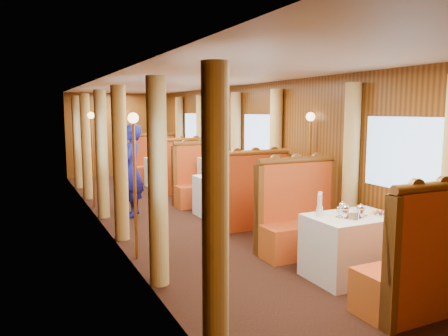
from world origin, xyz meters
TOP-DOWN VIEW (x-y plane):
  - floor at (0.00, 0.00)m, footprint 3.00×12.00m
  - ceiling at (0.00, 0.00)m, footprint 3.00×12.00m
  - wall_far at (0.00, 6.00)m, footprint 3.00×0.01m
  - wall_left at (-1.50, 0.00)m, footprint 0.01×12.00m
  - wall_right at (1.50, 0.00)m, footprint 0.01×12.00m
  - doorway_far at (0.00, 5.97)m, footprint 0.80×0.04m
  - table_near at (0.75, -3.50)m, footprint 1.05×0.72m
  - banquette_near_fwd at (0.75, -4.51)m, footprint 1.30×0.55m
  - banquette_near_aft at (0.75, -2.49)m, footprint 1.30×0.55m
  - table_mid at (0.75, 0.00)m, footprint 1.05×0.72m
  - banquette_mid_fwd at (0.75, -1.01)m, footprint 1.30×0.55m
  - banquette_mid_aft at (0.75, 1.01)m, footprint 1.30×0.55m
  - table_far at (0.75, 3.50)m, footprint 1.05×0.72m
  - banquette_far_fwd at (0.75, 2.49)m, footprint 1.30×0.55m
  - banquette_far_aft at (0.75, 4.51)m, footprint 1.30×0.55m
  - tea_tray at (0.68, -3.56)m, footprint 0.42×0.38m
  - teapot_left at (0.57, -3.57)m, footprint 0.18×0.16m
  - teapot_right at (0.75, -3.61)m, footprint 0.16×0.13m
  - teapot_back at (0.65, -3.42)m, footprint 0.16×0.12m
  - fruit_plate at (1.04, -3.62)m, footprint 0.23×0.23m
  - cup_inboard at (0.35, -3.38)m, footprint 0.08×0.08m
  - cup_outboard at (0.46, -3.25)m, footprint 0.08×0.08m
  - rose_vase_mid at (0.74, -0.02)m, footprint 0.06×0.06m
  - rose_vase_far at (0.75, 3.53)m, footprint 0.06×0.06m
  - window_left_near at (-1.49, -3.50)m, footprint 0.01×1.20m
  - curtain_left_near_a at (-1.38, -4.28)m, footprint 0.22×0.22m
  - curtain_left_near_b at (-1.38, -2.72)m, footprint 0.22×0.22m
  - window_right_near at (1.49, -3.50)m, footprint 0.01×1.20m
  - curtain_right_near_b at (1.38, -2.72)m, footprint 0.22×0.22m
  - window_left_mid at (-1.49, 0.00)m, footprint 0.01×1.20m
  - curtain_left_mid_a at (-1.38, -0.78)m, footprint 0.22×0.22m
  - curtain_left_mid_b at (-1.38, 0.78)m, footprint 0.22×0.22m
  - window_right_mid at (1.49, 0.00)m, footprint 0.01×1.20m
  - curtain_right_mid_a at (1.38, -0.78)m, footprint 0.22×0.22m
  - curtain_right_mid_b at (1.38, 0.78)m, footprint 0.22×0.22m
  - window_left_far at (-1.49, 3.50)m, footprint 0.01×1.20m
  - curtain_left_far_a at (-1.38, 2.72)m, footprint 0.22×0.22m
  - curtain_left_far_b at (-1.38, 4.28)m, footprint 0.22×0.22m
  - window_right_far at (1.49, 3.50)m, footprint 0.01×1.20m
  - curtain_right_far_a at (1.38, 2.72)m, footprint 0.22×0.22m
  - curtain_right_far_b at (1.38, 4.28)m, footprint 0.22×0.22m
  - sconce_left_fore at (-1.40, -1.75)m, footprint 0.14×0.14m
  - sconce_right_fore at (1.40, -1.75)m, footprint 0.14×0.14m
  - sconce_left_aft at (-1.40, 1.75)m, footprint 0.14×0.14m
  - sconce_right_aft at (1.40, 1.75)m, footprint 0.14×0.14m
  - steward at (-0.88, 0.64)m, footprint 0.63×0.74m
  - passenger at (0.75, 0.76)m, footprint 0.40×0.44m

SIDE VIEW (x-z plane):
  - floor at x=0.00m, z-range -0.01..0.01m
  - table_near at x=0.75m, z-range 0.00..0.75m
  - table_mid at x=0.75m, z-range 0.00..0.75m
  - table_far at x=0.75m, z-range 0.00..0.75m
  - banquette_near_fwd at x=0.75m, z-range -0.25..1.09m
  - banquette_near_aft at x=0.75m, z-range -0.25..1.09m
  - banquette_mid_fwd at x=0.75m, z-range -0.25..1.09m
  - banquette_mid_aft at x=0.75m, z-range -0.25..1.09m
  - banquette_far_fwd at x=0.75m, z-range -0.25..1.09m
  - banquette_far_aft at x=0.75m, z-range -0.25..1.09m
  - passenger at x=0.75m, z-range 0.36..1.12m
  - tea_tray at x=0.68m, z-range 0.75..0.76m
  - fruit_plate at x=1.04m, z-range 0.74..0.80m
  - teapot_right at x=0.75m, z-range 0.75..0.87m
  - teapot_back at x=0.65m, z-range 0.75..0.87m
  - teapot_left at x=0.57m, z-range 0.75..0.87m
  - cup_inboard at x=0.35m, z-range 0.72..0.99m
  - cup_outboard at x=0.46m, z-range 0.72..0.99m
  - steward at x=-0.88m, z-range 0.00..1.73m
  - rose_vase_mid at x=0.74m, z-range 0.75..1.11m
  - rose_vase_far at x=0.75m, z-range 0.75..1.11m
  - doorway_far at x=0.00m, z-range 0.00..2.00m
  - curtain_left_near_a at x=-1.38m, z-range 0.00..2.35m
  - curtain_left_near_b at x=-1.38m, z-range 0.00..2.35m
  - curtain_right_near_b at x=1.38m, z-range 0.00..2.35m
  - curtain_left_mid_a at x=-1.38m, z-range 0.00..2.35m
  - curtain_left_mid_b at x=-1.38m, z-range 0.00..2.35m
  - curtain_right_mid_a at x=1.38m, z-range 0.00..2.35m
  - curtain_right_mid_b at x=1.38m, z-range 0.00..2.35m
  - curtain_left_far_a at x=-1.38m, z-range 0.00..2.35m
  - curtain_left_far_b at x=-1.38m, z-range 0.00..2.35m
  - curtain_right_far_a at x=1.38m, z-range 0.00..2.35m
  - curtain_right_far_b at x=1.38m, z-range 0.00..2.35m
  - wall_far at x=0.00m, z-range 0.00..2.50m
  - wall_left at x=-1.50m, z-range 0.00..2.50m
  - wall_right at x=1.50m, z-range 0.00..2.50m
  - sconce_left_fore at x=-1.40m, z-range 0.41..2.36m
  - sconce_right_fore at x=1.40m, z-range 0.41..2.36m
  - sconce_left_aft at x=-1.40m, z-range 0.41..2.36m
  - sconce_right_aft at x=1.40m, z-range 0.41..2.36m
  - window_left_near at x=-1.49m, z-range 1.00..1.90m
  - window_right_near at x=1.49m, z-range 1.00..1.90m
  - window_left_mid at x=-1.49m, z-range 1.00..1.90m
  - window_right_mid at x=1.49m, z-range 1.00..1.90m
  - window_left_far at x=-1.49m, z-range 1.00..1.90m
  - window_right_far at x=1.49m, z-range 1.00..1.90m
  - ceiling at x=0.00m, z-range 2.49..2.51m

